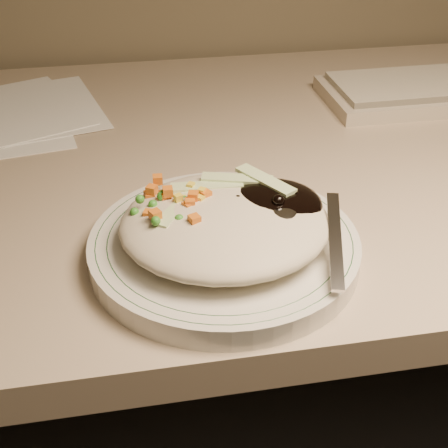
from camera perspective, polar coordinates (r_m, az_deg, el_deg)
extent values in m
cube|color=tan|center=(0.80, 3.91, 5.78)|extent=(1.40, 0.70, 0.04)
cylinder|color=silver|center=(0.58, 0.00, -2.12)|extent=(0.25, 0.25, 0.02)
torus|color=#144723|center=(0.58, 0.00, -1.32)|extent=(0.24, 0.24, 0.00)
torus|color=#144723|center=(0.58, 0.00, -1.32)|extent=(0.22, 0.22, 0.00)
ellipsoid|color=#BCB098|center=(0.56, 0.09, 0.08)|extent=(0.19, 0.18, 0.04)
ellipsoid|color=black|center=(0.58, 4.19, 1.71)|extent=(0.10, 0.09, 0.03)
ellipsoid|color=orange|center=(0.57, -4.69, 0.88)|extent=(0.08, 0.08, 0.02)
sphere|color=black|center=(0.57, 1.26, 2.13)|extent=(0.01, 0.01, 0.01)
sphere|color=black|center=(0.58, 3.94, 2.69)|extent=(0.01, 0.01, 0.01)
sphere|color=black|center=(0.58, 6.32, 2.87)|extent=(0.01, 0.01, 0.01)
sphere|color=black|center=(0.59, 5.31, 2.97)|extent=(0.01, 0.01, 0.01)
sphere|color=black|center=(0.56, 4.98, 2.11)|extent=(0.01, 0.01, 0.01)
sphere|color=black|center=(0.58, 3.87, 2.31)|extent=(0.01, 0.01, 0.01)
sphere|color=black|center=(0.59, 4.68, 2.93)|extent=(0.01, 0.01, 0.01)
cube|color=orange|center=(0.57, -5.16, 2.98)|extent=(0.01, 0.01, 0.01)
cube|color=orange|center=(0.56, -3.30, 1.06)|extent=(0.01, 0.01, 0.01)
cube|color=orange|center=(0.58, -6.62, 3.13)|extent=(0.01, 0.01, 0.01)
cube|color=orange|center=(0.56, -2.83, 2.57)|extent=(0.01, 0.01, 0.01)
cube|color=orange|center=(0.56, -3.11, 1.93)|extent=(0.01, 0.01, 0.01)
cube|color=orange|center=(0.59, -6.81, 2.64)|extent=(0.01, 0.01, 0.01)
cube|color=orange|center=(0.57, -5.40, 2.65)|extent=(0.01, 0.01, 0.01)
cube|color=orange|center=(0.56, -3.28, 1.63)|extent=(0.01, 0.01, 0.01)
cube|color=orange|center=(0.57, -1.70, 2.67)|extent=(0.01, 0.01, 0.01)
cube|color=orange|center=(0.59, -6.09, 4.07)|extent=(0.01, 0.01, 0.01)
cube|color=orange|center=(0.54, -6.31, 0.85)|extent=(0.01, 0.01, 0.01)
cube|color=orange|center=(0.53, -2.72, 0.39)|extent=(0.01, 0.01, 0.01)
cube|color=orange|center=(0.56, -6.87, 0.84)|extent=(0.01, 0.01, 0.01)
cube|color=orange|center=(0.59, -6.70, 2.45)|extent=(0.01, 0.01, 0.01)
sphere|color=#388C28|center=(0.57, -3.27, 2.00)|extent=(0.01, 0.01, 0.01)
sphere|color=#388C28|center=(0.53, -6.26, 0.28)|extent=(0.01, 0.01, 0.01)
sphere|color=#388C28|center=(0.57, -6.52, 1.80)|extent=(0.01, 0.01, 0.01)
sphere|color=#388C28|center=(0.56, -7.71, 2.26)|extent=(0.01, 0.01, 0.01)
sphere|color=#388C28|center=(0.57, -3.62, 2.20)|extent=(0.01, 0.01, 0.01)
sphere|color=#388C28|center=(0.55, -2.52, 0.24)|extent=(0.01, 0.01, 0.01)
sphere|color=#388C28|center=(0.57, -4.72, 1.35)|extent=(0.01, 0.01, 0.01)
sphere|color=#388C28|center=(0.55, -5.21, 0.18)|extent=(0.01, 0.01, 0.01)
sphere|color=#388C28|center=(0.57, -8.18, 1.09)|extent=(0.01, 0.01, 0.01)
sphere|color=#388C28|center=(0.57, -5.54, 2.78)|extent=(0.01, 0.01, 0.01)
sphere|color=#388C28|center=(0.57, -5.74, 2.57)|extent=(0.01, 0.01, 0.01)
sphere|color=#388C28|center=(0.55, -6.32, 0.87)|extent=(0.01, 0.01, 0.01)
sphere|color=#388C28|center=(0.54, -4.12, 0.47)|extent=(0.01, 0.01, 0.01)
sphere|color=#388C28|center=(0.59, -1.56, 3.13)|extent=(0.01, 0.01, 0.01)
cube|color=yellow|center=(0.57, -3.75, 2.20)|extent=(0.01, 0.01, 0.01)
cube|color=yellow|center=(0.56, -2.18, 2.24)|extent=(0.01, 0.01, 0.01)
cube|color=yellow|center=(0.58, -4.85, 2.21)|extent=(0.01, 0.01, 0.01)
cube|color=yellow|center=(0.56, -4.20, 2.38)|extent=(0.01, 0.01, 0.01)
cube|color=yellow|center=(0.56, -4.69, 1.24)|extent=(0.01, 0.01, 0.01)
cube|color=yellow|center=(0.57, -2.04, 2.96)|extent=(0.01, 0.01, 0.01)
cube|color=yellow|center=(0.58, -3.05, 3.45)|extent=(0.01, 0.01, 0.01)
cube|color=yellow|center=(0.56, -3.73, 1.27)|extent=(0.01, 0.01, 0.01)
cube|color=#B2D18C|center=(0.59, -1.57, 3.47)|extent=(0.07, 0.02, 0.00)
cube|color=#B2D18C|center=(0.59, 1.22, 4.14)|extent=(0.07, 0.03, 0.00)
cube|color=#B2D18C|center=(0.56, -4.13, 1.50)|extent=(0.05, 0.06, 0.00)
cube|color=#B2D18C|center=(0.59, 3.80, 4.04)|extent=(0.05, 0.07, 0.00)
ellipsoid|color=silver|center=(0.56, 5.06, 1.26)|extent=(0.05, 0.05, 0.01)
cube|color=silver|center=(0.55, 10.12, -1.37)|extent=(0.04, 0.11, 0.03)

